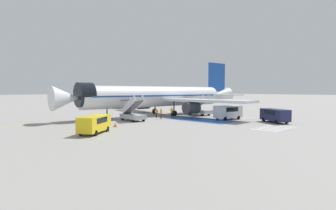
{
  "coord_description": "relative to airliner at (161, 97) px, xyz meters",
  "views": [
    {
      "loc": [
        -33.43,
        -38.79,
        4.95
      ],
      "look_at": [
        1.69,
        -3.36,
        2.16
      ],
      "focal_mm": 28.0,
      "sensor_mm": 36.0,
      "label": 1
    }
  ],
  "objects": [
    {
      "name": "service_van_2",
      "position": [
        4.4,
        -20.98,
        -2.48
      ],
      "size": [
        3.93,
        5.11,
        2.08
      ],
      "rotation": [
        0.0,
        0.0,
        5.81
      ],
      "color": "#1E234C",
      "rests_on": "ground_plane"
    },
    {
      "name": "traffic_cone_2",
      "position": [
        -15.68,
        -7.78,
        -3.41
      ],
      "size": [
        0.57,
        0.57,
        0.63
      ],
      "color": "orange",
      "rests_on": "ground_plane"
    },
    {
      "name": "ground_plane",
      "position": [
        -2.0,
        0.97,
        -3.73
      ],
      "size": [
        600.0,
        600.0,
        0.0
      ],
      "primitive_type": "plane",
      "color": "gray"
    },
    {
      "name": "apron_walkway_bar_0",
      "position": [
        -4.3,
        -23.34,
        -3.72
      ],
      "size": [
        0.44,
        3.6,
        0.01
      ],
      "primitive_type": "cube",
      "color": "silver",
      "rests_on": "ground_plane"
    },
    {
      "name": "service_van_1",
      "position": [
        -20.4,
        -10.69,
        -2.5
      ],
      "size": [
        5.2,
        4.41,
        2.03
      ],
      "rotation": [
        0.0,
        0.0,
        5.32
      ],
      "color": "yellow",
      "rests_on": "ground_plane"
    },
    {
      "name": "ground_crew_2",
      "position": [
        -3.64,
        -2.72,
        -2.75
      ],
      "size": [
        0.29,
        0.46,
        1.7
      ],
      "rotation": [
        0.0,
        0.0,
        1.71
      ],
      "color": "#2D2D33",
      "rests_on": "ground_plane"
    },
    {
      "name": "ground_crew_1",
      "position": [
        10.57,
        -5.44,
        -2.71
      ],
      "size": [
        0.48,
        0.45,
        1.77
      ],
      "rotation": [
        0.0,
        0.0,
        2.45
      ],
      "color": "#191E38",
      "rests_on": "ground_plane"
    },
    {
      "name": "apron_stand_patch_blue",
      "position": [
        -0.7,
        -10.54,
        -3.72
      ],
      "size": [
        5.74,
        11.95,
        0.01
      ],
      "primitive_type": "cube",
      "color": "#2856A8",
      "rests_on": "ground_plane"
    },
    {
      "name": "apron_leadline_yellow",
      "position": [
        -0.7,
        0.07,
        -3.72
      ],
      "size": [
        74.59,
        7.61,
        0.01
      ],
      "primitive_type": "cube",
      "rotation": [
        0.0,
        0.0,
        1.47
      ],
      "color": "gold",
      "rests_on": "ground_plane"
    },
    {
      "name": "ground_crew_0",
      "position": [
        -1.41,
        -4.43,
        -2.66
      ],
      "size": [
        0.25,
        0.44,
        1.84
      ],
      "rotation": [
        0.0,
        0.0,
        4.76
      ],
      "color": "#2D2D33",
      "rests_on": "ground_plane"
    },
    {
      "name": "apron_walkway_bar_5",
      "position": [
        1.7,
        -23.34,
        -3.72
      ],
      "size": [
        0.44,
        3.6,
        0.01
      ],
      "primitive_type": "cube",
      "color": "silver",
      "rests_on": "ground_plane"
    },
    {
      "name": "apron_walkway_bar_2",
      "position": [
        -1.9,
        -23.34,
        -3.72
      ],
      "size": [
        0.44,
        3.6,
        0.01
      ],
      "primitive_type": "cube",
      "color": "silver",
      "rests_on": "ground_plane"
    },
    {
      "name": "traffic_cone_0",
      "position": [
        -16.7,
        -3.48,
        -3.44
      ],
      "size": [
        0.52,
        0.52,
        0.58
      ],
      "color": "orange",
      "rests_on": "ground_plane"
    },
    {
      "name": "airliner",
      "position": [
        0.0,
        0.0,
        0.0
      ],
      "size": [
        41.39,
        36.81,
        11.38
      ],
      "rotation": [
        0.0,
        0.0,
        1.47
      ],
      "color": "silver",
      "rests_on": "ground_plane"
    },
    {
      "name": "service_van_0",
      "position": [
        3.03,
        -13.54,
        -2.34
      ],
      "size": [
        5.27,
        3.05,
        2.34
      ],
      "rotation": [
        0.0,
        0.0,
        4.48
      ],
      "color": "silver",
      "rests_on": "ground_plane"
    },
    {
      "name": "boarding_stairs_aft",
      "position": [
        5.78,
        -5.12,
        -2.73
      ],
      "size": [
        2.66,
        5.39,
        4.09
      ],
      "rotation": [
        0.0,
        0.0,
        -0.1
      ],
      "color": "#ADB2BA",
      "rests_on": "ground_plane"
    },
    {
      "name": "traffic_cone_1",
      "position": [
        16.16,
        -6.05,
        -3.42
      ],
      "size": [
        0.55,
        0.55,
        0.61
      ],
      "color": "orange",
      "rests_on": "ground_plane"
    },
    {
      "name": "ground_crew_3",
      "position": [
        -4.52,
        -4.92,
        -2.69
      ],
      "size": [
        0.42,
        0.49,
        1.8
      ],
      "rotation": [
        0.0,
        0.0,
        4.18
      ],
      "color": "#2D2D33",
      "rests_on": "ground_plane"
    },
    {
      "name": "apron_walkway_bar_3",
      "position": [
        -0.7,
        -23.34,
        -3.72
      ],
      "size": [
        0.44,
        3.6,
        0.01
      ],
      "primitive_type": "cube",
      "color": "silver",
      "rests_on": "ground_plane"
    },
    {
      "name": "boarding_stairs_forward",
      "position": [
        -9.62,
        -3.59,
        -2.71
      ],
      "size": [
        2.66,
        5.39,
        4.2
      ],
      "rotation": [
        0.0,
        0.0,
        -0.1
      ],
      "color": "#ADB2BA",
      "rests_on": "ground_plane"
    },
    {
      "name": "fuel_tanker",
      "position": [
        9.19,
        21.32,
        -1.92
      ],
      "size": [
        9.99,
        3.12,
        3.56
      ],
      "rotation": [
        0.0,
        0.0,
        1.63
      ],
      "color": "#38383D",
      "rests_on": "ground_plane"
    },
    {
      "name": "apron_walkway_bar_1",
      "position": [
        -3.1,
        -23.34,
        -3.72
      ],
      "size": [
        0.44,
        3.6,
        0.01
      ],
      "primitive_type": "cube",
      "color": "silver",
      "rests_on": "ground_plane"
    },
    {
      "name": "apron_walkway_bar_4",
      "position": [
        0.5,
        -23.34,
        -3.72
      ],
      "size": [
        0.44,
        3.6,
        0.01
      ],
      "primitive_type": "cube",
      "color": "silver",
      "rests_on": "ground_plane"
    }
  ]
}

